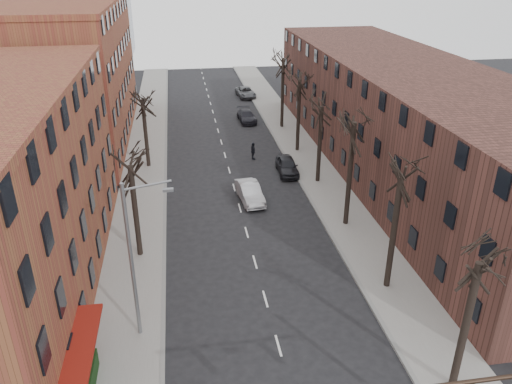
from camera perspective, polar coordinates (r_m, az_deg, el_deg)
name	(u,v)px	position (r m, az deg, el deg)	size (l,w,h in m)	color
sidewalk_left	(145,163)	(50.41, -12.55, 3.30)	(4.00, 90.00, 0.15)	gray
sidewalk_right	(303,154)	(51.76, 5.41, 4.40)	(4.00, 90.00, 0.15)	gray
building_left_far	(66,75)	(58.13, -20.89, 12.35)	(12.00, 28.00, 14.00)	brown
building_right	(403,118)	(48.37, 16.44, 8.12)	(12.00, 50.00, 10.00)	#4E2B24
tree_right_b	(386,287)	(32.41, 14.65, -10.45)	(5.20, 5.20, 10.80)	black
tree_right_c	(345,225)	(38.66, 10.17, -3.69)	(5.20, 5.20, 11.60)	black
tree_right_d	(317,182)	(45.46, 7.03, 1.14)	(5.20, 5.20, 10.00)	black
tree_right_e	(297,151)	(52.60, 4.72, 4.69)	(5.20, 5.20, 10.80)	black
tree_right_f	(282,128)	(59.96, 2.96, 7.37)	(5.20, 5.20, 11.60)	black
tree_left_a	(141,256)	(35.22, -13.05, -7.10)	(5.20, 5.20, 9.50)	black
tree_left_b	(149,167)	(49.48, -12.13, 2.82)	(5.20, 5.20, 9.50)	black
streetlight	(134,256)	(25.77, -13.75, -7.09)	(2.45, 0.22, 9.03)	slate
silver_sedan	(250,192)	(41.35, -0.72, -0.05)	(1.61, 4.61, 1.52)	#B0B1B7
parked_car_near	(287,166)	(46.78, 3.58, 3.02)	(1.79, 4.45, 1.52)	black
parked_car_mid	(247,116)	(61.97, -1.08, 8.66)	(1.89, 4.64, 1.35)	black
parked_car_far	(246,92)	(73.32, -1.19, 11.32)	(2.28, 4.95, 1.38)	#505257
pedestrian_crossing	(253,151)	(49.87, -0.33, 4.70)	(1.05, 0.44, 1.79)	black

